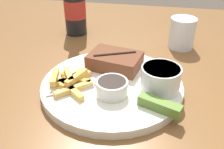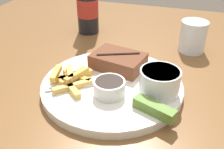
% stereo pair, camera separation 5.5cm
% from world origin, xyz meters
% --- Properties ---
extents(dining_table, '(1.26, 1.26, 0.73)m').
position_xyz_m(dining_table, '(0.00, 0.00, 0.66)').
color(dining_table, brown).
rests_on(dining_table, ground_plane).
extents(dinner_plate, '(0.30, 0.30, 0.02)m').
position_xyz_m(dinner_plate, '(0.00, 0.00, 0.74)').
color(dinner_plate, silver).
rests_on(dinner_plate, dining_table).
extents(steak_portion, '(0.13, 0.10, 0.04)m').
position_xyz_m(steak_portion, '(-0.01, 0.07, 0.77)').
color(steak_portion, brown).
rests_on(steak_portion, dinner_plate).
extents(fries_pile, '(0.09, 0.11, 0.02)m').
position_xyz_m(fries_pile, '(-0.08, -0.02, 0.76)').
color(fries_pile, gold).
rests_on(fries_pile, dinner_plate).
extents(coleslaw_cup, '(0.08, 0.08, 0.05)m').
position_xyz_m(coleslaw_cup, '(0.10, -0.01, 0.78)').
color(coleslaw_cup, white).
rests_on(coleslaw_cup, dinner_plate).
extents(dipping_sauce_cup, '(0.06, 0.06, 0.03)m').
position_xyz_m(dipping_sauce_cup, '(0.01, -0.04, 0.77)').
color(dipping_sauce_cup, silver).
rests_on(dipping_sauce_cup, dinner_plate).
extents(pickle_spear, '(0.08, 0.05, 0.02)m').
position_xyz_m(pickle_spear, '(0.10, -0.07, 0.76)').
color(pickle_spear, '#567A2D').
rests_on(pickle_spear, dinner_plate).
extents(fork_utensil, '(0.12, 0.08, 0.00)m').
position_xyz_m(fork_utensil, '(-0.07, -0.04, 0.75)').
color(fork_utensil, '#B7B7BC').
rests_on(fork_utensil, dinner_plate).
extents(beer_bottle, '(0.07, 0.07, 0.23)m').
position_xyz_m(beer_bottle, '(-0.17, 0.29, 0.81)').
color(beer_bottle, black).
rests_on(beer_bottle, dining_table).
extents(drinking_glass, '(0.07, 0.07, 0.09)m').
position_xyz_m(drinking_glass, '(0.15, 0.25, 0.77)').
color(drinking_glass, silver).
rests_on(drinking_glass, dining_table).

